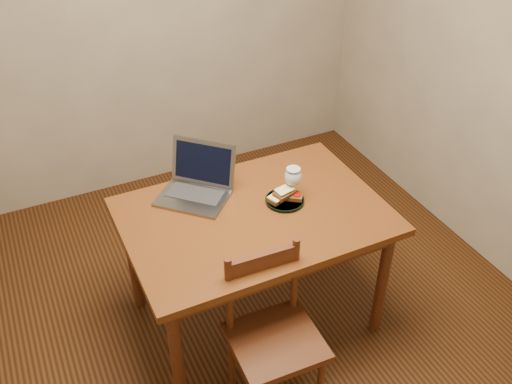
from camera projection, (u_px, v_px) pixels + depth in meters
name	position (u px, v px, depth m)	size (l,w,h in m)	color
floor	(244.00, 317.00, 3.28)	(3.20, 3.20, 0.02)	black
back_wall	(138.00, 8.00, 3.68)	(3.20, 0.02, 2.60)	gray
table	(255.00, 226.00, 2.90)	(1.30, 0.90, 0.74)	#48230C
chair	(274.00, 330.00, 2.59)	(0.42, 0.40, 0.43)	#371B0B
plate	(285.00, 200.00, 2.92)	(0.20, 0.20, 0.02)	black
sandwich_cheese	(278.00, 197.00, 2.90)	(0.11, 0.06, 0.03)	#381E0C
sandwich_tomato	(292.00, 196.00, 2.91)	(0.10, 0.06, 0.03)	#381E0C
sandwich_top	(285.00, 192.00, 2.89)	(0.11, 0.07, 0.03)	#381E0C
milk_glass	(293.00, 182.00, 2.91)	(0.09, 0.09, 0.17)	white
laptop	(198.00, 181.00, 2.96)	(0.47, 0.47, 0.25)	slate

